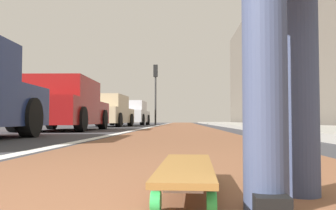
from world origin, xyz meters
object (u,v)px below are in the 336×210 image
Objects in this scene: parked_car_mid at (64,106)px; parked_car_far at (108,112)px; skateboard at (186,170)px; traffic_light at (156,83)px; parked_car_end at (131,114)px.

parked_car_mid reaches higher than parked_car_far.
traffic_light reaches higher than skateboard.
parked_car_far is 7.62m from traffic_light.
parked_car_end is at bearing 133.83° from traffic_light.
skateboard is 9.58m from parked_car_mid.
traffic_light is at bearing -46.17° from parked_car_end.
parked_car_far is at bearing 166.31° from traffic_light.
skateboard is 0.19× the size of parked_car_far.
parked_car_mid is 0.98× the size of parked_car_end.
parked_car_mid is at bearing 179.17° from parked_car_end.
skateboard is 0.21× the size of traffic_light.
traffic_light reaches higher than parked_car_end.
parked_car_mid is 13.98m from traffic_light.
parked_car_mid is at bearing 173.24° from traffic_light.
parked_car_end reaches higher than parked_car_far.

